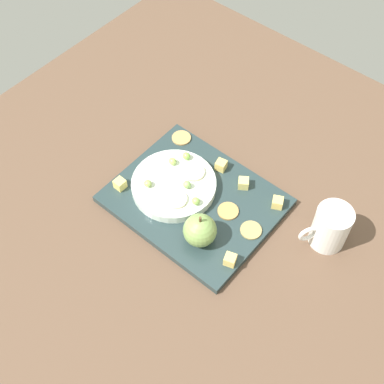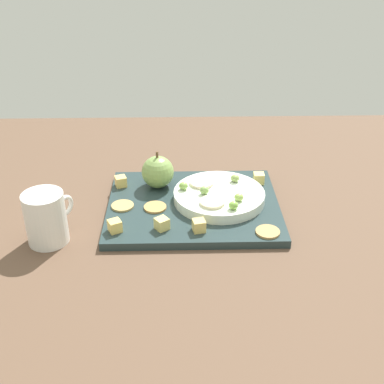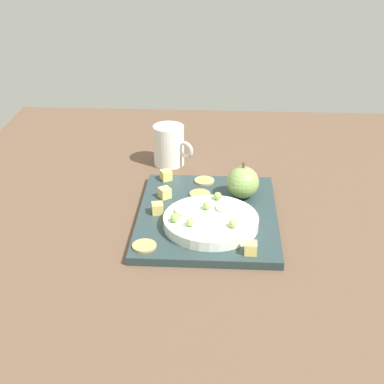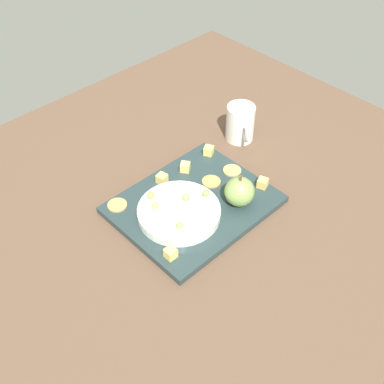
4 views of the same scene
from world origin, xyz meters
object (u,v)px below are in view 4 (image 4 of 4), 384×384
object	(u,v)px
cheese_cube_1	(209,151)
cracker_0	(232,171)
grape_4	(151,195)
grape_2	(155,206)
cheese_cube_3	(171,253)
apple_slice_1	(200,208)
apple_whole	(239,192)
cracker_1	(211,182)
grape_0	(186,197)
cheese_cube_0	(185,167)
grape_3	(180,225)
apple_slice_0	(171,194)
cheese_cube_4	(162,179)
cup	(240,123)
grape_1	(206,193)
serving_dish	(179,212)
platter	(194,205)
cracker_2	(117,205)
cheese_cube_2	(263,183)

from	to	relation	value
cheese_cube_1	cracker_0	size ratio (longest dim) A/B	0.49
cracker_0	cheese_cube_1	bearing A→B (deg)	86.49
grape_4	grape_2	bearing A→B (deg)	-113.98
cheese_cube_3	cracker_0	bearing A→B (deg)	18.12
apple_slice_1	apple_whole	bearing A→B (deg)	-18.75
cracker_1	grape_0	bearing A→B (deg)	-169.55
cracker_0	cheese_cube_0	bearing A→B (deg)	134.90
cheese_cube_0	cheese_cube_3	xyz separation A→B (cm)	(-19.30, -16.46, 0.00)
grape_3	apple_slice_0	world-z (taller)	grape_3
cheese_cube_0	cracker_1	bearing A→B (deg)	-78.06
cheese_cube_1	cheese_cube_4	distance (cm)	14.57
apple_whole	apple_slice_0	distance (cm)	14.52
grape_0	cup	bearing A→B (deg)	19.29
grape_1	grape_2	bearing A→B (deg)	155.66
serving_dish	apple_slice_0	distance (cm)	4.67
cracker_0	apple_slice_1	world-z (taller)	apple_slice_1
cheese_cube_4	cracker_0	world-z (taller)	cheese_cube_4
apple_whole	cracker_1	distance (cm)	9.07
serving_dish	cheese_cube_0	world-z (taller)	cheese_cube_0
platter	serving_dish	size ratio (longest dim) A/B	1.86
cracker_0	grape_3	world-z (taller)	grape_3
grape_1	cracker_0	bearing A→B (deg)	14.35
cheese_cube_4	grape_1	distance (cm)	11.75
serving_dish	cheese_cube_3	size ratio (longest dim) A/B	8.34
apple_whole	cheese_cube_1	world-z (taller)	apple_whole
apple_whole	cheese_cube_0	bearing A→B (deg)	94.34
platter	cheese_cube_0	size ratio (longest dim) A/B	15.52
cracker_2	grape_3	world-z (taller)	grape_3
serving_dish	grape_4	xyz separation A→B (cm)	(-2.05, 6.43, 1.75)
cheese_cube_4	apple_slice_1	xyz separation A→B (cm)	(-1.02, -13.34, 1.19)
cracker_0	grape_4	distance (cm)	21.02
apple_slice_0	cup	size ratio (longest dim) A/B	0.49
cheese_cube_0	apple_slice_0	world-z (taller)	apple_slice_0
cheese_cube_3	apple_slice_0	bearing A→B (deg)	47.55
cheese_cube_3	cracker_2	world-z (taller)	cheese_cube_3
apple_whole	cheese_cube_2	distance (cm)	7.85
cheese_cube_0	cup	distance (cm)	19.69
cracker_0	grape_4	bearing A→B (deg)	167.37
cracker_2	cheese_cube_4	bearing A→B (deg)	-4.69
apple_whole	grape_3	xyz separation A→B (cm)	(-15.25, 2.02, -0.55)
grape_0	apple_slice_0	xyz separation A→B (cm)	(-1.28, 3.38, -0.51)
platter	cracker_1	bearing A→B (deg)	13.98
cheese_cube_4	apple_slice_0	xyz separation A→B (cm)	(-2.66, -6.06, 1.19)
apple_slice_0	cheese_cube_4	bearing A→B (deg)	66.30
serving_dish	apple_slice_0	size ratio (longest dim) A/B	3.80
cheese_cube_0	grape_1	xyz separation A→B (cm)	(-3.88, -10.60, 1.65)
serving_dish	cheese_cube_1	distance (cm)	21.32
platter	cheese_cube_3	distance (cm)	15.70
cheese_cube_4	cracker_0	distance (cm)	16.40
cheese_cube_2	grape_4	bearing A→B (deg)	149.36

